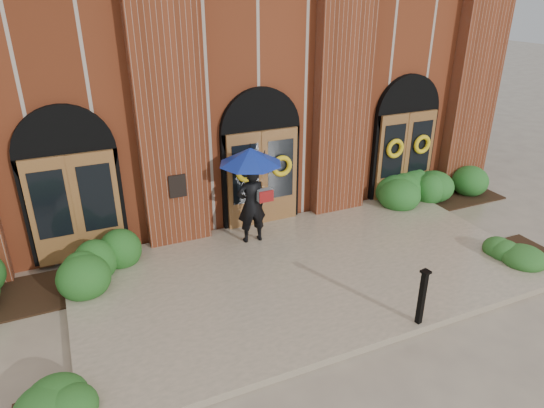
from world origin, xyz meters
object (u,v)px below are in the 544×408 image
hedge_wall_left (51,273)px  metal_post (422,296)px  man_with_umbrella (251,177)px  hedge_wall_right (443,186)px

hedge_wall_left → metal_post: bearing=-33.9°
man_with_umbrella → hedge_wall_right: (6.27, 0.30, -1.39)m
metal_post → hedge_wall_right: bearing=44.5°
man_with_umbrella → metal_post: bearing=114.8°
metal_post → hedge_wall_left: (-6.20, 4.17, -0.30)m
man_with_umbrella → hedge_wall_left: 4.77m
man_with_umbrella → metal_post: size_ratio=2.11×
metal_post → man_with_umbrella: bearing=111.0°
man_with_umbrella → hedge_wall_left: size_ratio=0.70×
hedge_wall_left → man_with_umbrella: bearing=1.0°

